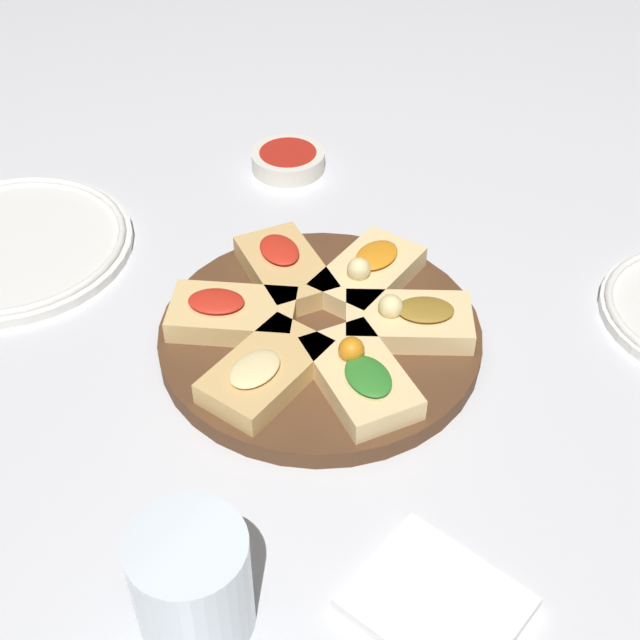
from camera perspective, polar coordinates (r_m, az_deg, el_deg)
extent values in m
plane|color=silver|center=(0.85, 0.00, -1.50)|extent=(3.00, 3.00, 0.00)
cylinder|color=#51331E|center=(0.84, 0.00, -1.04)|extent=(0.30, 0.30, 0.02)
cube|color=tan|center=(0.78, -3.59, -3.25)|extent=(0.07, 0.12, 0.02)
ellipsoid|color=beige|center=(0.76, -4.32, -3.07)|extent=(0.04, 0.05, 0.01)
cube|color=#E5C689|center=(0.78, 2.57, -3.69)|extent=(0.13, 0.12, 0.02)
ellipsoid|color=#2D7A28|center=(0.76, 3.10, -3.61)|extent=(0.06, 0.06, 0.01)
sphere|color=orange|center=(0.77, 2.02, -1.91)|extent=(0.02, 0.02, 0.02)
cube|color=#E5C689|center=(0.83, 5.69, -0.10)|extent=(0.13, 0.12, 0.02)
ellipsoid|color=olive|center=(0.82, 6.77, 0.66)|extent=(0.06, 0.06, 0.01)
sphere|color=beige|center=(0.82, 4.55, 0.86)|extent=(0.02, 0.02, 0.02)
cube|color=#E5C689|center=(0.88, 3.10, 2.92)|extent=(0.07, 0.12, 0.02)
ellipsoid|color=orange|center=(0.88, 3.65, 4.17)|extent=(0.04, 0.05, 0.01)
sphere|color=beige|center=(0.86, 2.50, 3.26)|extent=(0.02, 0.02, 0.02)
cube|color=tan|center=(0.89, -2.22, 3.23)|extent=(0.13, 0.12, 0.02)
ellipsoid|color=red|center=(0.89, -2.62, 4.53)|extent=(0.06, 0.06, 0.01)
cube|color=#DBB775|center=(0.84, -5.61, 0.37)|extent=(0.13, 0.12, 0.02)
ellipsoid|color=red|center=(0.83, -6.67, 1.21)|extent=(0.06, 0.06, 0.01)
cylinder|color=white|center=(1.01, -19.14, 4.48)|extent=(0.26, 0.26, 0.01)
torus|color=white|center=(1.01, -19.22, 4.80)|extent=(0.25, 0.25, 0.01)
cylinder|color=silver|center=(0.64, -8.18, -16.32)|extent=(0.08, 0.08, 0.09)
cube|color=white|center=(0.68, 7.47, -17.54)|extent=(0.12, 0.11, 0.01)
cylinder|color=silver|center=(1.09, -2.06, 10.17)|extent=(0.09, 0.09, 0.02)
cylinder|color=#B22319|center=(1.09, -2.07, 10.60)|extent=(0.07, 0.07, 0.00)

